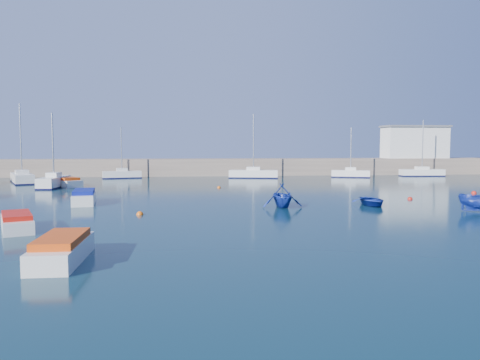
{
  "coord_description": "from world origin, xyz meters",
  "views": [
    {
      "loc": [
        -6.54,
        -26.96,
        4.71
      ],
      "look_at": [
        -2.06,
        14.48,
        1.6
      ],
      "focal_mm": 35.0,
      "sensor_mm": 36.0,
      "label": 1
    }
  ],
  "objects": [
    {
      "name": "buoy_0",
      "position": [
        -9.92,
        5.02,
        0.0
      ],
      "size": [
        0.48,
        0.48,
        0.48
      ],
      "primitive_type": "sphere",
      "color": "#DA580B",
      "rests_on": "ground"
    },
    {
      "name": "sailboat_6",
      "position": [
        2.58,
        39.46,
        0.64
      ],
      "size": [
        7.19,
        3.22,
        9.14
      ],
      "rotation": [
        0.0,
        0.0,
        1.38
      ],
      "color": "silver",
      "rests_on": "ground"
    },
    {
      "name": "motorboat_0",
      "position": [
        -16.12,
        -0.07,
        0.45
      ],
      "size": [
        3.02,
        4.55,
        0.96
      ],
      "rotation": [
        0.0,
        0.0,
        0.39
      ],
      "color": "silver",
      "rests_on": "ground"
    },
    {
      "name": "buoy_3",
      "position": [
        -3.32,
        24.38,
        0.0
      ],
      "size": [
        0.41,
        0.41,
        0.41
      ],
      "primitive_type": "sphere",
      "color": "#DA580B",
      "rests_on": "ground"
    },
    {
      "name": "harbor_office",
      "position": [
        30.0,
        46.0,
        5.1
      ],
      "size": [
        10.0,
        4.0,
        5.0
      ],
      "primitive_type": "cube",
      "color": "silver",
      "rests_on": "back_wall"
    },
    {
      "name": "buoy_1",
      "position": [
        12.55,
        11.68,
        0.0
      ],
      "size": [
        0.44,
        0.44,
        0.44
      ],
      "primitive_type": "sphere",
      "color": "red",
      "rests_on": "ground"
    },
    {
      "name": "ground",
      "position": [
        0.0,
        0.0,
        0.0
      ],
      "size": [
        220.0,
        220.0,
        0.0
      ],
      "primitive_type": "plane",
      "color": "#0C2937",
      "rests_on": "ground"
    },
    {
      "name": "back_wall",
      "position": [
        0.0,
        46.0,
        1.3
      ],
      "size": [
        96.0,
        4.5,
        2.6
      ],
      "primitive_type": "cube",
      "color": "#7B6B5E",
      "rests_on": "ground"
    },
    {
      "name": "motorboat_2",
      "position": [
        -20.67,
        27.91,
        0.52
      ],
      "size": [
        4.74,
        5.35,
        1.1
      ],
      "rotation": [
        0.0,
        0.0,
        0.66
      ],
      "color": "silver",
      "rests_on": "ground"
    },
    {
      "name": "sailboat_8",
      "position": [
        28.69,
        40.76,
        0.58
      ],
      "size": [
        6.61,
        2.35,
        8.5
      ],
      "rotation": [
        0.0,
        0.0,
        1.49
      ],
      "color": "silver",
      "rests_on": "ground"
    },
    {
      "name": "sailboat_5",
      "position": [
        -16.13,
        40.87,
        0.58
      ],
      "size": [
        5.56,
        2.67,
        7.2
      ],
      "rotation": [
        0.0,
        0.0,
        1.8
      ],
      "color": "silver",
      "rests_on": "ground"
    },
    {
      "name": "sailboat_3",
      "position": [
        -21.59,
        26.84,
        0.67
      ],
      "size": [
        2.2,
        6.28,
        8.28
      ],
      "rotation": [
        0.0,
        0.0,
        -0.08
      ],
      "color": "silver",
      "rests_on": "ground"
    },
    {
      "name": "dinghy_center",
      "position": [
        7.63,
        8.06,
        0.36
      ],
      "size": [
        2.7,
        3.64,
        0.72
      ],
      "primitive_type": "imported",
      "rotation": [
        0.0,
        0.0,
        -0.06
      ],
      "color": "navy",
      "rests_on": "ground"
    },
    {
      "name": "sailboat_4",
      "position": [
        -27.4,
        33.9,
        0.64
      ],
      "size": [
        5.04,
        7.81,
        9.89
      ],
      "rotation": [
        0.0,
        0.0,
        0.42
      ],
      "color": "silver",
      "rests_on": "ground"
    },
    {
      "name": "motorboat_1",
      "position": [
        -15.03,
        11.65,
        0.53
      ],
      "size": [
        2.29,
        4.83,
        1.14
      ],
      "rotation": [
        0.0,
        0.0,
        0.15
      ],
      "color": "silver",
      "rests_on": "ground"
    },
    {
      "name": "motorboat_3",
      "position": [
        -11.7,
        -7.68,
        0.51
      ],
      "size": [
        1.63,
        4.66,
        1.09
      ],
      "rotation": [
        0.0,
        0.0,
        -0.0
      ],
      "color": "silver",
      "rests_on": "ground"
    },
    {
      "name": "dinghy_left",
      "position": [
        0.42,
        7.7,
        0.91
      ],
      "size": [
        3.01,
        3.48,
        1.81
      ],
      "primitive_type": "imported",
      "rotation": [
        0.0,
        0.0,
        0.01
      ],
      "color": "navy",
      "rests_on": "ground"
    },
    {
      "name": "buoy_4",
      "position": [
        21.13,
        15.81,
        0.0
      ],
      "size": [
        0.49,
        0.49,
        0.49
      ],
      "primitive_type": "sphere",
      "color": "red",
      "rests_on": "ground"
    },
    {
      "name": "sailboat_7",
      "position": [
        16.92,
        39.22,
        0.59
      ],
      "size": [
        5.64,
        3.25,
        7.31
      ],
      "rotation": [
        0.0,
        0.0,
        1.23
      ],
      "color": "silver",
      "rests_on": "ground"
    }
  ]
}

